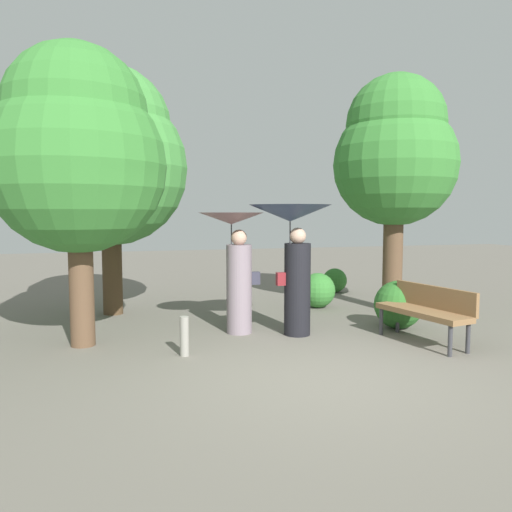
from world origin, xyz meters
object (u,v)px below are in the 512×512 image
(park_bench, at_px, (426,308))
(path_marker_post, at_px, (184,336))
(person_right, at_px, (293,241))
(tree_near_left, at_px, (109,155))
(tree_near_right, at_px, (395,152))
(tree_mid_left, at_px, (77,150))
(person_left, at_px, (236,256))

(park_bench, relative_size, path_marker_post, 2.95)
(path_marker_post, bearing_deg, person_right, 20.92)
(tree_near_left, bearing_deg, tree_near_right, -12.24)
(tree_near_right, bearing_deg, tree_mid_left, -169.25)
(tree_near_left, height_order, path_marker_post, tree_near_left)
(person_right, xyz_separation_m, park_bench, (1.72, -0.98, -0.95))
(path_marker_post, bearing_deg, park_bench, -4.98)
(person_right, bearing_deg, person_left, 69.52)
(tree_mid_left, bearing_deg, path_marker_post, -34.62)
(tree_near_left, height_order, tree_near_right, tree_near_left)
(path_marker_post, bearing_deg, tree_mid_left, 145.38)
(park_bench, bearing_deg, tree_near_right, 148.87)
(person_right, bearing_deg, tree_near_right, -59.01)
(person_left, distance_m, tree_near_right, 3.94)
(person_right, distance_m, tree_near_left, 3.94)
(person_right, height_order, park_bench, person_right)
(tree_near_right, distance_m, tree_mid_left, 5.77)
(tree_near_left, xyz_separation_m, path_marker_post, (0.92, -3.13, -2.69))
(person_left, height_order, tree_near_right, tree_near_right)
(tree_near_left, bearing_deg, tree_mid_left, -100.59)
(person_left, distance_m, tree_mid_left, 2.77)
(person_right, distance_m, park_bench, 2.20)
(park_bench, bearing_deg, person_right, -131.05)
(park_bench, bearing_deg, path_marker_post, -106.19)
(park_bench, bearing_deg, person_left, -129.29)
(person_left, relative_size, park_bench, 1.22)
(tree_mid_left, xyz_separation_m, path_marker_post, (1.33, -0.92, -2.51))
(park_bench, distance_m, tree_near_left, 6.10)
(park_bench, relative_size, tree_near_right, 0.35)
(person_left, relative_size, path_marker_post, 3.59)
(park_bench, bearing_deg, tree_mid_left, -115.43)
(person_right, distance_m, path_marker_post, 2.25)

